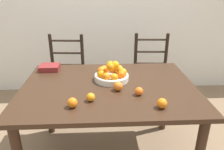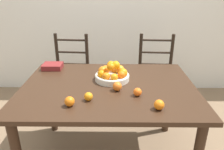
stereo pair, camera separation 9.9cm
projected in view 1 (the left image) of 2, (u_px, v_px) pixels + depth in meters
The scene contains 11 objects.
wall_back at pixel (104, 3), 3.03m from camera, with size 8.00×0.06×2.60m.
dining_table at pixel (109, 96), 1.84m from camera, with size 1.42×1.04×0.77m.
fruit_bowl at pixel (112, 74), 1.89m from camera, with size 0.30×0.30×0.17m.
orange_loose_0 at pixel (72, 103), 1.47m from camera, with size 0.07×0.07×0.07m.
orange_loose_1 at pixel (139, 91), 1.63m from camera, with size 0.06×0.06×0.06m.
orange_loose_2 at pixel (118, 86), 1.70m from camera, with size 0.07×0.07×0.07m.
orange_loose_3 at pixel (162, 103), 1.46m from camera, with size 0.07×0.07×0.07m.
orange_loose_4 at pixel (91, 97), 1.55m from camera, with size 0.06×0.06×0.06m.
chair_left at pixel (66, 80), 2.66m from camera, with size 0.45×0.43×0.99m.
chair_right at pixel (151, 78), 2.70m from camera, with size 0.45×0.43×0.99m.
book_stack at pixel (50, 67), 2.11m from camera, with size 0.19×0.16×0.05m.
Camera 1 is at (-0.05, -1.63, 1.55)m, focal length 35.00 mm.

